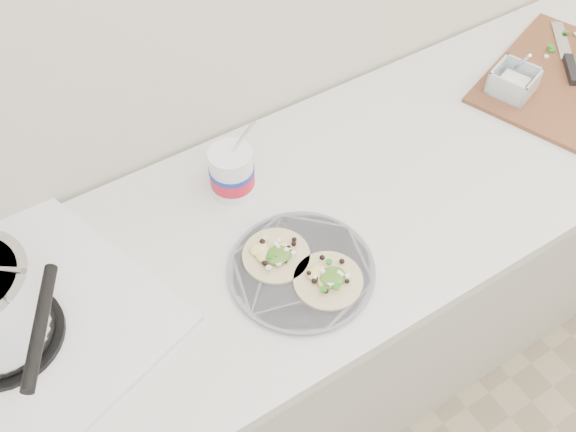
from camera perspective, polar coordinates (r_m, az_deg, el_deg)
counter at (r=1.77m, az=-0.86°, el=-9.83°), size 2.44×0.66×0.90m
taco_plate at (r=1.31m, az=1.23°, el=-4.60°), size 0.30×0.30×0.04m
tub at (r=1.42m, az=-4.94°, el=4.19°), size 0.10×0.10×0.22m
cutboard at (r=1.87m, az=22.82°, el=11.49°), size 0.56×0.47×0.07m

